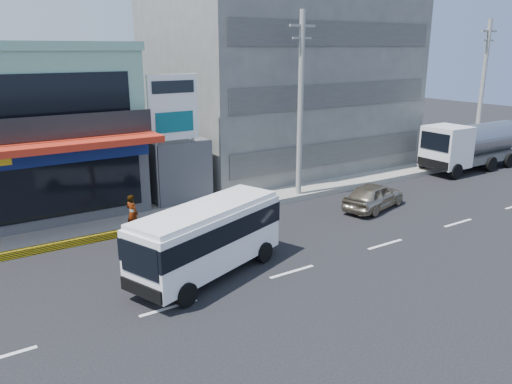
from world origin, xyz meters
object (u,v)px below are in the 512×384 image
(utility_pole_near, at_px, (300,106))
(utility_pole_far, at_px, (482,92))
(satellite_dish, at_px, (170,136))
(billboard, at_px, (174,115))
(motorcycle_rider, at_px, (133,228))
(concrete_building, at_px, (279,65))
(tanker_truck, at_px, (470,145))
(sedan, at_px, (374,196))
(minibus, at_px, (207,235))

(utility_pole_near, height_order, utility_pole_far, same)
(satellite_dish, height_order, utility_pole_near, utility_pole_near)
(satellite_dish, distance_m, utility_pole_far, 22.35)
(billboard, bearing_deg, motorcycle_rider, -137.41)
(concrete_building, height_order, tanker_truck, concrete_building)
(utility_pole_near, relative_size, sedan, 2.41)
(concrete_building, relative_size, tanker_truck, 1.95)
(utility_pole_far, bearing_deg, concrete_building, 147.65)
(billboard, distance_m, utility_pole_near, 6.75)
(satellite_dish, xyz_separation_m, utility_pole_near, (6.00, -3.60, 1.57))
(minibus, bearing_deg, tanker_truck, 12.39)
(motorcycle_rider, bearing_deg, minibus, -74.52)
(satellite_dish, xyz_separation_m, billboard, (-0.50, -1.80, 1.35))
(concrete_building, distance_m, minibus, 19.35)
(concrete_building, xyz_separation_m, motorcycle_rider, (-14.00, -9.02, -6.28))
(minibus, distance_m, motorcycle_rider, 4.73)
(sedan, xyz_separation_m, tanker_truck, (11.81, 2.67, 1.03))
(billboard, height_order, utility_pole_far, utility_pole_far)
(utility_pole_far, relative_size, motorcycle_rider, 4.57)
(utility_pole_far, bearing_deg, sedan, -165.50)
(sedan, bearing_deg, tanker_truck, -92.48)
(concrete_building, bearing_deg, billboard, -151.08)
(utility_pole_near, relative_size, minibus, 1.50)
(concrete_building, bearing_deg, sedan, -99.24)
(concrete_building, height_order, utility_pole_far, concrete_building)
(utility_pole_near, bearing_deg, motorcycle_rider, -171.93)
(minibus, xyz_separation_m, tanker_truck, (22.75, 5.00, 0.14))
(utility_pole_far, xyz_separation_m, tanker_truck, (-2.01, -0.90, -3.41))
(satellite_dish, bearing_deg, utility_pole_far, -9.29)
(billboard, bearing_deg, utility_pole_far, -4.57)
(motorcycle_rider, bearing_deg, sedan, -10.04)
(tanker_truck, bearing_deg, billboard, 172.49)
(tanker_truck, height_order, motorcycle_rider, tanker_truck)
(minibus, xyz_separation_m, sedan, (10.94, 2.33, -0.89))
(concrete_building, xyz_separation_m, tanker_truck, (9.99, -8.50, -5.27))
(satellite_dish, distance_m, sedan, 11.25)
(utility_pole_near, distance_m, tanker_truck, 14.43)
(concrete_building, relative_size, billboard, 2.32)
(minibus, height_order, motorcycle_rider, minibus)
(utility_pole_near, height_order, tanker_truck, utility_pole_near)
(satellite_dish, bearing_deg, utility_pole_near, -30.96)
(utility_pole_near, relative_size, tanker_truck, 1.22)
(sedan, bearing_deg, minibus, 86.77)
(billboard, height_order, sedan, billboard)
(satellite_dish, xyz_separation_m, sedan, (8.18, -7.17, -2.87))
(satellite_dish, relative_size, utility_pole_far, 0.15)
(concrete_building, distance_m, utility_pole_far, 14.32)
(satellite_dish, xyz_separation_m, minibus, (-2.76, -9.50, -1.98))
(concrete_building, bearing_deg, satellite_dish, -158.20)
(utility_pole_near, distance_m, minibus, 11.14)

